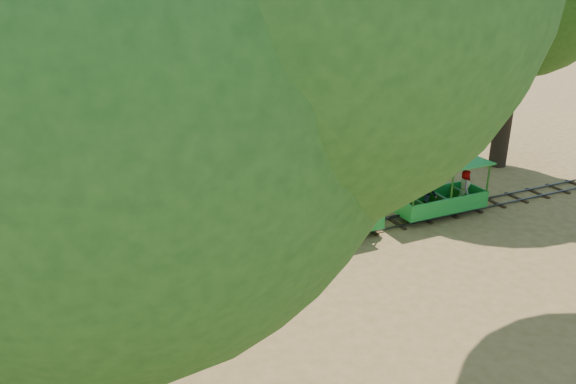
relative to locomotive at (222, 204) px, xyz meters
name	(u,v)px	position (x,y,z in m)	size (l,w,h in m)	color
ground	(340,236)	(3.58, -0.06, -1.62)	(90.00, 90.00, 0.00)	#A17745
track	(340,234)	(3.58, -0.06, -1.55)	(22.00, 1.00, 0.10)	#3F3D3A
locomotive	(222,204)	(0.00, 0.00, 0.00)	(2.49, 1.17, 2.86)	black
carriage_front	(329,214)	(3.21, -0.05, -0.85)	(3.14, 1.28, 1.63)	#1E8B2F
carriage_rear	(440,193)	(7.24, -0.02, -0.88)	(3.14, 1.28, 1.63)	#1E8B2F
oak_sw	(86,23)	(-3.45, -6.47, 5.18)	(8.72, 7.67, 9.92)	#2D2116
fence	(244,146)	(3.58, 7.94, -1.04)	(18.10, 0.10, 1.00)	brown
shrub_west	(51,154)	(-3.73, 9.24, -0.77)	(2.45, 1.89, 1.70)	#2D6B1E
shrub_mid_w	(186,134)	(1.52, 9.24, -0.59)	(2.95, 2.27, 2.04)	#2D6B1E
shrub_mid_e	(344,121)	(9.08, 9.24, -0.87)	(2.15, 1.65, 1.49)	#2D6B1E
shrub_east	(330,121)	(8.33, 9.24, -0.77)	(2.43, 1.87, 1.68)	#2D6B1E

